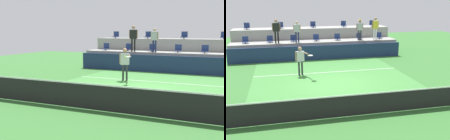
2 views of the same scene
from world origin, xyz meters
The scene contains 20 objects.
ground_plane centered at (0.00, 0.00, 0.00)m, with size 40.00×40.00×0.00m, color #336B2D.
court_inner_paint centered at (0.00, 1.00, 0.00)m, with size 9.00×10.00×0.01m, color #3D7F38.
court_service_line centered at (0.00, 2.40, 0.01)m, with size 9.00×0.06×0.00m, color white.
tennis_net centered at (0.00, -4.00, 0.50)m, with size 10.48×0.08×1.07m.
sponsor_backboard centered at (0.00, 6.00, 0.55)m, with size 13.00×0.16×1.10m, color navy.
seating_tier_lower centered at (0.00, 7.30, 0.62)m, with size 13.00×1.80×1.25m, color gray.
seating_tier_upper centered at (0.00, 9.10, 1.05)m, with size 13.00×1.80×2.10m, color gray.
stadium_chair_lower_far_left centered at (-5.31, 7.23, 1.46)m, with size 0.44×0.40×0.52m.
stadium_chair_lower_left centered at (-3.53, 7.23, 1.46)m, with size 0.44×0.40×0.52m.
stadium_chair_lower_mid_left centered at (-1.77, 7.23, 1.46)m, with size 0.44×0.40×0.52m.
stadium_chair_lower_center centered at (0.02, 7.23, 1.46)m, with size 0.44×0.40×0.52m.
stadium_chair_lower_mid_right centered at (1.73, 7.23, 1.46)m, with size 0.44×0.40×0.52m.
stadium_chair_upper_far_left centered at (-5.31, 9.03, 2.31)m, with size 0.44×0.40×0.52m.
stadium_chair_upper_left centered at (-2.66, 9.03, 2.31)m, with size 0.44×0.40×0.52m.
stadium_chair_upper_center centered at (0.03, 9.03, 2.31)m, with size 0.44×0.40×0.52m.
stadium_chair_upper_right centered at (2.70, 9.03, 2.31)m, with size 0.44×0.40×0.52m.
tennis_player centered at (-1.69, 2.15, 1.07)m, with size 1.00×1.15×1.74m.
spectator_in_white centered at (-3.01, 6.85, 2.33)m, with size 0.62×0.25×1.78m.
spectator_in_grey centered at (-1.49, 6.85, 2.20)m, with size 0.57×0.26×1.60m.
tennis_ball centered at (-1.32, 1.29, 1.37)m, with size 0.07×0.07×0.07m.
Camera 1 is at (4.44, -12.74, 2.67)m, focal length 48.39 mm.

